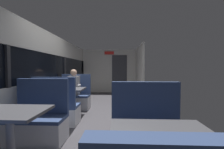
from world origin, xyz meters
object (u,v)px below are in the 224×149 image
object	(u,v)px
bench_mid_window_facing_end	(57,110)
bench_mid_window_facing_entry	(75,98)
dining_table_mid_window	(67,92)
bench_near_window_facing_entry	(39,123)
dining_table_front_aisle	(163,145)
bench_front_aisle_facing_entry	(147,141)
dining_table_near_window	(10,118)
seated_passenger	(74,92)

from	to	relation	value
bench_mid_window_facing_end	bench_mid_window_facing_entry	size ratio (longest dim) A/B	1.00
bench_mid_window_facing_end	dining_table_mid_window	bearing A→B (deg)	90.00
bench_near_window_facing_entry	dining_table_front_aisle	bearing A→B (deg)	-35.98
bench_mid_window_facing_end	bench_front_aisle_facing_entry	size ratio (longest dim) A/B	1.00
bench_mid_window_facing_end	dining_table_front_aisle	distance (m)	2.78
bench_near_window_facing_entry	dining_table_near_window	bearing A→B (deg)	-90.00
bench_mid_window_facing_end	bench_near_window_facing_entry	bearing A→B (deg)	-90.00
bench_near_window_facing_entry	bench_mid_window_facing_entry	world-z (taller)	same
bench_mid_window_facing_entry	dining_table_front_aisle	xyz separation A→B (m)	(1.79, -3.51, 0.31)
bench_near_window_facing_entry	bench_mid_window_facing_end	world-z (taller)	same
dining_table_near_window	bench_mid_window_facing_end	distance (m)	1.54
bench_mid_window_facing_end	bench_front_aisle_facing_entry	world-z (taller)	same
dining_table_near_window	dining_table_mid_window	bearing A→B (deg)	90.00
dining_table_front_aisle	dining_table_mid_window	bearing A→B (deg)	122.52
bench_near_window_facing_entry	dining_table_mid_window	bearing A→B (deg)	90.00
dining_table_near_window	bench_mid_window_facing_end	xyz separation A→B (m)	(0.00, 1.51, -0.31)
bench_mid_window_facing_end	seated_passenger	world-z (taller)	seated_passenger
bench_near_window_facing_entry	bench_front_aisle_facing_entry	distance (m)	1.89
bench_near_window_facing_entry	bench_mid_window_facing_end	size ratio (longest dim) A/B	1.00
bench_mid_window_facing_entry	seated_passenger	world-z (taller)	seated_passenger
dining_table_near_window	bench_front_aisle_facing_entry	xyz separation A→B (m)	(1.79, 0.10, -0.31)
bench_mid_window_facing_end	dining_table_front_aisle	xyz separation A→B (m)	(1.79, -2.11, 0.31)
bench_near_window_facing_entry	bench_front_aisle_facing_entry	size ratio (longest dim) A/B	1.00
dining_table_front_aisle	bench_front_aisle_facing_entry	xyz separation A→B (m)	(0.00, 0.70, -0.31)
bench_near_window_facing_entry	bench_front_aisle_facing_entry	world-z (taller)	same
bench_near_window_facing_entry	seated_passenger	world-z (taller)	seated_passenger
bench_mid_window_facing_end	bench_front_aisle_facing_entry	xyz separation A→B (m)	(1.79, -1.41, 0.00)
dining_table_front_aisle	dining_table_near_window	bearing A→B (deg)	161.47
seated_passenger	dining_table_front_aisle	bearing A→B (deg)	-62.47
dining_table_front_aisle	bench_mid_window_facing_end	bearing A→B (deg)	130.34
bench_mid_window_facing_end	bench_mid_window_facing_entry	xyz separation A→B (m)	(0.00, 1.40, 0.00)
bench_mid_window_facing_end	bench_front_aisle_facing_entry	bearing A→B (deg)	-38.20
dining_table_near_window	seated_passenger	xyz separation A→B (m)	(0.00, 2.83, -0.10)
dining_table_mid_window	seated_passenger	size ratio (longest dim) A/B	0.71
bench_front_aisle_facing_entry	dining_table_near_window	bearing A→B (deg)	-176.82
dining_table_front_aisle	seated_passenger	distance (m)	3.87
bench_mid_window_facing_entry	dining_table_front_aisle	world-z (taller)	bench_mid_window_facing_entry
bench_mid_window_facing_entry	bench_front_aisle_facing_entry	bearing A→B (deg)	-57.48
bench_mid_window_facing_end	dining_table_front_aisle	size ratio (longest dim) A/B	1.22
dining_table_mid_window	seated_passenger	world-z (taller)	seated_passenger
bench_near_window_facing_entry	bench_mid_window_facing_end	xyz separation A→B (m)	(0.00, 0.81, 0.00)
dining_table_mid_window	bench_front_aisle_facing_entry	size ratio (longest dim) A/B	0.82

